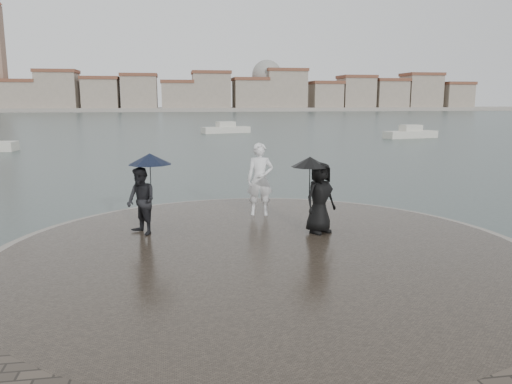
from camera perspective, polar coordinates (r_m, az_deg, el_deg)
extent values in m
plane|color=#2B3835|center=(8.40, 5.62, -15.79)|extent=(400.00, 400.00, 0.00)
cylinder|color=gray|center=(11.51, 1.08, -7.50)|extent=(12.50, 12.50, 0.32)
cylinder|color=#2D261E|center=(11.51, 1.08, -7.40)|extent=(11.90, 11.90, 0.36)
imported|color=white|center=(14.60, 0.46, 1.46)|extent=(0.85, 0.64, 2.13)
imported|color=black|center=(12.84, -13.00, -1.01)|extent=(1.01, 1.05, 1.70)
cylinder|color=black|center=(12.84, -11.95, 1.29)|extent=(0.02, 0.02, 0.90)
cone|color=black|center=(12.77, -12.04, 3.72)|extent=(1.10, 1.10, 0.28)
imported|color=black|center=(12.74, 7.32, -0.65)|extent=(1.06, 0.92, 1.82)
cylinder|color=black|center=(12.70, 6.15, 1.12)|extent=(0.02, 0.02, 0.90)
cone|color=black|center=(12.63, 6.19, 3.45)|extent=(0.96, 0.96, 0.26)
cube|color=gray|center=(170.30, -8.94, 9.30)|extent=(260.00, 20.00, 1.20)
cube|color=gray|center=(173.47, -25.26, 9.75)|extent=(10.00, 10.00, 9.00)
cube|color=brown|center=(173.56, -25.39, 11.40)|extent=(10.60, 10.60, 1.00)
cube|color=gray|center=(170.90, -21.69, 10.52)|extent=(12.00, 10.00, 12.00)
cube|color=brown|center=(171.11, -21.84, 12.69)|extent=(12.60, 10.60, 1.00)
cube|color=gray|center=(168.71, -17.28, 10.45)|extent=(11.00, 10.00, 10.00)
cube|color=brown|center=(168.84, -17.38, 12.31)|extent=(11.60, 10.60, 1.00)
cube|color=gray|center=(167.57, -13.15, 10.82)|extent=(11.00, 10.00, 11.00)
cube|color=brown|center=(167.74, -13.24, 12.87)|extent=(11.60, 10.60, 1.00)
cube|color=gray|center=(167.28, -8.96, 10.62)|extent=(10.00, 10.00, 9.00)
cube|color=brown|center=(167.37, -9.01, 12.33)|extent=(10.60, 10.60, 1.00)
cube|color=gray|center=(167.78, -5.15, 11.22)|extent=(12.00, 10.00, 12.00)
cube|color=brown|center=(168.00, -5.18, 13.43)|extent=(12.60, 10.60, 1.00)
cube|color=gray|center=(169.28, -0.67, 10.91)|extent=(11.00, 10.00, 10.00)
cube|color=brown|center=(169.41, -0.67, 12.77)|extent=(11.60, 10.60, 1.00)
cube|color=gray|center=(171.55, 3.37, 11.39)|extent=(13.00, 10.00, 13.00)
cube|color=brown|center=(171.81, 3.40, 13.72)|extent=(13.60, 10.60, 1.00)
cube|color=gray|center=(175.17, 7.91, 10.64)|extent=(10.00, 10.00, 9.00)
cube|color=brown|center=(175.26, 7.96, 12.27)|extent=(10.60, 10.60, 1.00)
cube|color=gray|center=(178.75, 11.35, 10.85)|extent=(11.00, 10.00, 11.00)
cube|color=brown|center=(178.91, 11.42, 12.77)|extent=(11.60, 10.60, 1.00)
cube|color=gray|center=(183.32, 14.91, 10.53)|extent=(11.00, 10.00, 10.00)
cube|color=brown|center=(183.44, 15.00, 12.25)|extent=(11.60, 10.60, 1.00)
cube|color=gray|center=(188.56, 18.31, 10.65)|extent=(12.00, 10.00, 12.00)
cube|color=brown|center=(188.75, 18.43, 12.62)|extent=(12.60, 10.60, 1.00)
cube|color=gray|center=(194.89, 21.72, 9.98)|extent=(10.00, 10.00, 9.00)
cube|color=brown|center=(194.97, 21.82, 11.45)|extent=(10.60, 10.60, 1.00)
sphere|color=gray|center=(172.46, 1.24, 13.23)|extent=(10.00, 10.00, 10.00)
cube|color=beige|center=(51.97, 17.22, 6.19)|extent=(5.72, 2.76, 0.90)
cube|color=beige|center=(51.94, 17.26, 6.85)|extent=(2.21, 1.61, 0.90)
cube|color=beige|center=(57.34, -3.47, 7.00)|extent=(5.73, 3.14, 0.90)
cube|color=beige|center=(57.31, -3.47, 7.59)|extent=(2.26, 1.73, 0.90)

